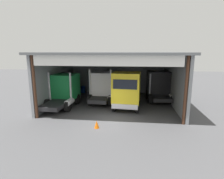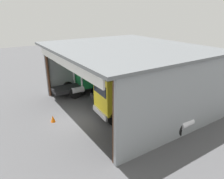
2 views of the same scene
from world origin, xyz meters
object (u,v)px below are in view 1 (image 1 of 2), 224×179
(oil_drum, at_px, (83,90))
(truck_yellow_yard_outside, at_px, (126,90))
(truck_green_center_left_bay, at_px, (64,90))
(truck_black_center_right_bay, at_px, (159,85))
(tool_cart, at_px, (125,92))
(truck_white_right_bay, at_px, (103,87))
(traffic_cone, at_px, (97,124))

(oil_drum, bearing_deg, truck_yellow_yard_outside, -47.65)
(truck_yellow_yard_outside, bearing_deg, truck_green_center_left_bay, 1.03)
(truck_yellow_yard_outside, relative_size, truck_black_center_right_bay, 1.22)
(truck_black_center_right_bay, relative_size, tool_cart, 4.34)
(truck_black_center_right_bay, distance_m, oil_drum, 10.23)
(truck_white_right_bay, xyz_separation_m, truck_yellow_yard_outside, (2.65, -2.18, 0.11))
(truck_white_right_bay, distance_m, truck_yellow_yard_outside, 3.43)
(truck_yellow_yard_outside, bearing_deg, tool_cart, -81.59)
(truck_green_center_left_bay, height_order, tool_cart, truck_green_center_left_bay)
(truck_black_center_right_bay, bearing_deg, tool_cart, 150.86)
(truck_black_center_right_bay, height_order, oil_drum, truck_black_center_right_bay)
(truck_white_right_bay, xyz_separation_m, traffic_cone, (0.67, -6.86, -1.50))
(truck_yellow_yard_outside, relative_size, tool_cart, 5.31)
(traffic_cone, bearing_deg, truck_black_center_right_bay, 56.42)
(truck_black_center_right_bay, relative_size, traffic_cone, 7.75)
(truck_yellow_yard_outside, distance_m, oil_drum, 9.20)
(oil_drum, bearing_deg, truck_white_right_bay, -52.54)
(truck_green_center_left_bay, height_order, truck_black_center_right_bay, truck_green_center_left_bay)
(oil_drum, distance_m, traffic_cone, 12.12)
(oil_drum, distance_m, tool_cart, 5.84)
(tool_cart, bearing_deg, traffic_cone, -98.85)
(truck_yellow_yard_outside, height_order, truck_black_center_right_bay, truck_yellow_yard_outside)
(truck_white_right_bay, relative_size, traffic_cone, 7.79)
(truck_white_right_bay, relative_size, truck_yellow_yard_outside, 0.82)
(truck_yellow_yard_outside, xyz_separation_m, truck_black_center_right_bay, (3.55, 3.66, -0.10))
(oil_drum, xyz_separation_m, traffic_cone, (4.14, -11.39, -0.15))
(truck_white_right_bay, height_order, oil_drum, truck_white_right_bay)
(traffic_cone, bearing_deg, tool_cart, 81.15)
(truck_green_center_left_bay, height_order, truck_white_right_bay, truck_white_right_bay)
(truck_white_right_bay, bearing_deg, truck_yellow_yard_outside, -37.14)
(truck_black_center_right_bay, bearing_deg, truck_white_right_bay, -169.03)
(truck_white_right_bay, bearing_deg, tool_cart, 59.00)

